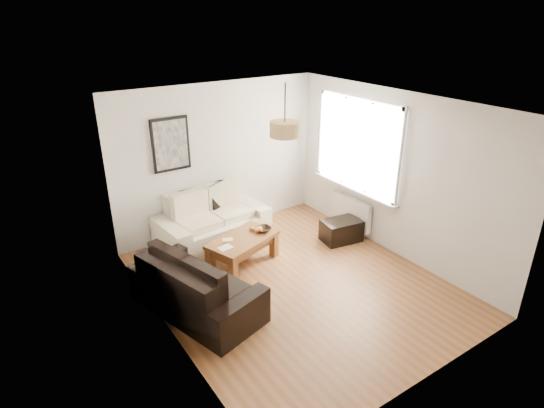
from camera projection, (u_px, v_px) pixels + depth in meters
floor at (295, 284)px, 6.53m from camera, size 4.50×4.50×0.00m
ceiling at (299, 105)px, 5.49m from camera, size 3.80×4.50×0.00m
wall_back at (219, 159)px, 7.72m from camera, size 3.80×0.04×2.60m
wall_front at (437, 279)px, 4.30m from camera, size 3.80×0.04×2.60m
wall_left at (162, 239)px, 5.04m from camera, size 0.04×4.50×2.60m
wall_right at (395, 175)px, 6.98m from camera, size 0.04×4.50×2.60m
window_bay at (358, 145)px, 7.45m from camera, size 0.14×1.90×1.60m
radiator at (351, 212)px, 7.92m from camera, size 0.10×0.90×0.52m
poster at (171, 144)px, 7.10m from camera, size 0.62×0.04×0.87m
pendant_shade at (285, 129)px, 5.87m from camera, size 0.40×0.40×0.20m
loveseat_cream at (212, 219)px, 7.50m from camera, size 1.87×1.13×0.89m
sofa_leather at (196, 285)px, 5.83m from camera, size 1.33×1.97×0.78m
coffee_table at (243, 251)px, 6.96m from camera, size 1.25×0.93×0.45m
ottoman at (341, 231)px, 7.68m from camera, size 0.72×0.52×0.38m
cushion_left at (194, 201)px, 7.43m from camera, size 0.40×0.12×0.40m
cushion_right at (217, 195)px, 7.65m from camera, size 0.43×0.29×0.41m
fruit_bowl at (263, 229)px, 7.07m from camera, size 0.26×0.26×0.06m
orange_a at (257, 231)px, 6.99m from camera, size 0.07×0.07×0.06m
orange_b at (260, 229)px, 7.05m from camera, size 0.09×0.09×0.09m
orange_c at (252, 228)px, 7.07m from camera, size 0.08×0.08×0.06m
papers at (225, 248)px, 6.58m from camera, size 0.23×0.18×0.01m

